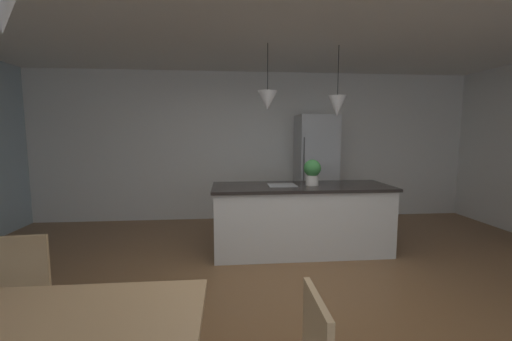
{
  "coord_description": "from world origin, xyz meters",
  "views": [
    {
      "loc": [
        -0.55,
        -2.64,
        1.56
      ],
      "look_at": [
        -0.26,
        0.57,
        1.2
      ],
      "focal_mm": 22.16,
      "sensor_mm": 36.0,
      "label": 1
    }
  ],
  "objects_px": {
    "chair_far_left": "(10,300)",
    "potted_plant_on_island": "(312,171)",
    "kitchen_island": "(301,218)",
    "refrigerator": "(316,169)"
  },
  "relations": [
    {
      "from": "kitchen_island",
      "to": "refrigerator",
      "type": "bearing_deg",
      "value": 67.53
    },
    {
      "from": "chair_far_left",
      "to": "refrigerator",
      "type": "relative_size",
      "value": 0.46
    },
    {
      "from": "kitchen_island",
      "to": "potted_plant_on_island",
      "type": "height_order",
      "value": "potted_plant_on_island"
    },
    {
      "from": "refrigerator",
      "to": "kitchen_island",
      "type": "bearing_deg",
      "value": -112.47
    },
    {
      "from": "chair_far_left",
      "to": "refrigerator",
      "type": "xyz_separation_m",
      "value": [
        3.01,
        3.39,
        0.48
      ]
    },
    {
      "from": "chair_far_left",
      "to": "kitchen_island",
      "type": "relative_size",
      "value": 0.37
    },
    {
      "from": "chair_far_left",
      "to": "refrigerator",
      "type": "bearing_deg",
      "value": 48.37
    },
    {
      "from": "refrigerator",
      "to": "potted_plant_on_island",
      "type": "bearing_deg",
      "value": -107.51
    },
    {
      "from": "chair_far_left",
      "to": "potted_plant_on_island",
      "type": "xyz_separation_m",
      "value": [
        2.55,
        1.94,
        0.61
      ]
    },
    {
      "from": "chair_far_left",
      "to": "potted_plant_on_island",
      "type": "distance_m",
      "value": 3.26
    }
  ]
}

